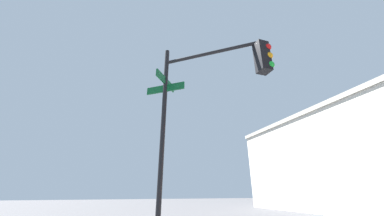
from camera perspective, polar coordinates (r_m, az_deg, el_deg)
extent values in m
cylinder|color=black|center=(5.02, -8.37, -10.08)|extent=(0.12, 0.12, 5.48)
cylinder|color=black|center=(5.60, 5.01, 15.01)|extent=(1.63, 2.05, 0.09)
cube|color=black|center=(5.24, 19.05, 13.24)|extent=(0.28, 0.28, 0.80)
sphere|color=red|center=(5.39, 20.35, 15.60)|extent=(0.18, 0.18, 0.18)
sphere|color=orange|center=(5.25, 20.72, 13.43)|extent=(0.18, 0.18, 0.18)
sphere|color=green|center=(5.11, 21.11, 11.14)|extent=(0.18, 0.18, 0.18)
cube|color=#0F5128|center=(5.55, -7.49, 5.45)|extent=(0.71, 0.89, 0.20)
cube|color=#0F5128|center=(5.65, -7.38, 7.42)|extent=(0.81, 0.65, 0.20)
cube|color=beige|center=(29.79, 42.84, -11.87)|extent=(17.33, 20.36, 8.36)
cube|color=gray|center=(30.47, 40.70, -3.90)|extent=(17.63, 20.66, 0.40)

